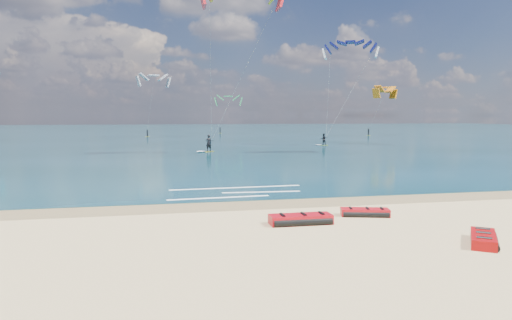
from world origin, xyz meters
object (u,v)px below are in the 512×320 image
at_px(packed_kite_left, 301,224).
at_px(packed_kite_right, 483,244).
at_px(kitesurfer_far, 338,86).
at_px(packed_kite_mid, 365,216).
at_px(kitesurfer_main, 225,64).

xyz_separation_m(packed_kite_left, packed_kite_right, (5.16, -3.97, 0.00)).
xyz_separation_m(packed_kite_left, kitesurfer_far, (18.75, 43.11, 8.37)).
relative_size(packed_kite_right, kitesurfer_far, 0.14).
bearing_deg(packed_kite_mid, packed_kite_right, -51.43).
relative_size(packed_kite_left, kitesurfer_main, 0.14).
distance_m(kitesurfer_main, kitesurfer_far, 20.34).
bearing_deg(packed_kite_mid, kitesurfer_main, 108.69).
bearing_deg(packed_kite_right, packed_kite_mid, 59.17).
height_order(packed_kite_left, packed_kite_right, packed_kite_left).
relative_size(packed_kite_left, packed_kite_right, 1.21).
distance_m(packed_kite_left, packed_kite_mid, 3.24).
distance_m(packed_kite_right, kitesurfer_main, 37.90).
xyz_separation_m(packed_kite_mid, kitesurfer_far, (15.61, 42.29, 8.37)).
bearing_deg(packed_kite_right, packed_kite_left, 88.72).
bearing_deg(kitesurfer_far, packed_kite_left, -97.98).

